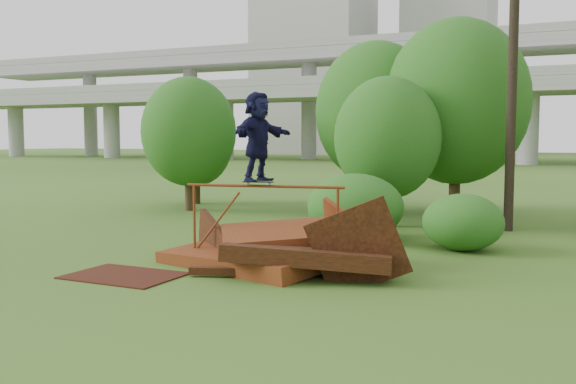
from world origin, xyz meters
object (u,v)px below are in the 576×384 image
at_px(flat_plate, 124,276).
at_px(utility_pole, 513,47).
at_px(scrap_pile, 280,251).
at_px(skater, 258,137).

xyz_separation_m(flat_plate, utility_pole, (6.40, 9.87, 5.44)).
height_order(flat_plate, utility_pole, utility_pole).
distance_m(scrap_pile, skater, 2.52).
bearing_deg(scrap_pile, utility_pole, 63.84).
bearing_deg(scrap_pile, skater, 161.51).
bearing_deg(skater, flat_plate, 149.63).
relative_size(scrap_pile, utility_pole, 0.54).
xyz_separation_m(skater, utility_pole, (4.49, 7.66, 2.64)).
distance_m(skater, flat_plate, 4.05).
relative_size(scrap_pile, skater, 2.95).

